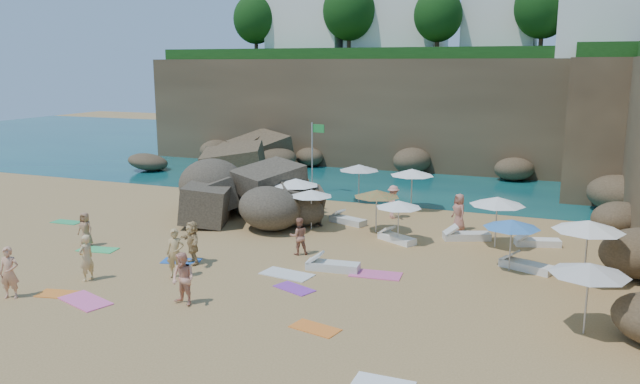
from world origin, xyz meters
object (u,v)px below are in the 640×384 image
at_px(lounger_0, 467,236).
at_px(person_stand_3, 317,208).
at_px(rock_outcrop, 256,220).
at_px(person_stand_4, 459,212).
at_px(person_stand_0, 9,273).
at_px(person_stand_5, 305,194).
at_px(parasol_1, 359,168).
at_px(person_stand_2, 393,202).
at_px(parasol_2, 412,172).
at_px(flag_pole, 314,148).
at_px(person_stand_1, 299,236).
at_px(person_stand_6, 86,258).
at_px(parasol_0, 311,193).

relative_size(lounger_0, person_stand_3, 1.13).
relative_size(rock_outcrop, person_stand_4, 3.98).
bearing_deg(person_stand_0, person_stand_5, 53.76).
bearing_deg(person_stand_4, lounger_0, -18.08).
xyz_separation_m(parasol_1, person_stand_2, (2.81, -2.98, -1.12)).
height_order(parasol_1, parasol_2, parasol_2).
xyz_separation_m(flag_pole, person_stand_1, (4.10, -11.66, -1.95)).
distance_m(flag_pole, person_stand_3, 8.08).
relative_size(rock_outcrop, person_stand_6, 4.09).
bearing_deg(person_stand_1, person_stand_4, -164.51).
distance_m(parasol_1, person_stand_1, 10.47).
relative_size(parasol_2, person_stand_1, 1.51).
distance_m(flag_pole, parasol_1, 3.58).
xyz_separation_m(person_stand_4, person_stand_5, (-8.35, 1.33, -0.02)).
relative_size(parasol_2, person_stand_3, 1.29).
bearing_deg(parasol_0, lounger_0, 7.63).
relative_size(person_stand_1, person_stand_3, 0.86).
relative_size(person_stand_0, person_stand_4, 1.01).
xyz_separation_m(parasol_2, person_stand_1, (-2.35, -9.59, -1.25)).
xyz_separation_m(parasol_2, person_stand_3, (-3.36, -5.16, -1.12)).
distance_m(person_stand_3, person_stand_5, 3.66).
height_order(person_stand_0, person_stand_6, person_stand_0).
height_order(parasol_1, person_stand_1, parasol_1).
relative_size(parasol_0, person_stand_2, 1.20).
bearing_deg(parasol_2, person_stand_6, -118.13).
bearing_deg(person_stand_4, parasol_0, -110.63).
height_order(flag_pole, person_stand_5, flag_pole).
bearing_deg(lounger_0, parasol_0, 164.83).
bearing_deg(rock_outcrop, person_stand_4, 10.71).
xyz_separation_m(flag_pole, person_stand_3, (3.10, -7.24, -1.82)).
bearing_deg(person_stand_4, person_stand_5, -140.11).
bearing_deg(flag_pole, lounger_0, -34.24).
height_order(person_stand_1, person_stand_2, person_stand_2).
xyz_separation_m(person_stand_2, person_stand_4, (3.47, -1.17, 0.04)).
bearing_deg(rock_outcrop, person_stand_1, -45.76).
bearing_deg(person_stand_3, person_stand_6, 175.18).
bearing_deg(lounger_0, person_stand_0, -158.29).
height_order(parasol_0, person_stand_6, parasol_0).
height_order(person_stand_4, person_stand_5, person_stand_4).
relative_size(flag_pole, parasol_1, 1.89).
height_order(rock_outcrop, person_stand_3, person_stand_3).
bearing_deg(lounger_0, person_stand_4, 90.16).
xyz_separation_m(rock_outcrop, parasol_1, (3.41, 5.98, 1.96)).
xyz_separation_m(rock_outcrop, person_stand_3, (3.26, 0.04, 0.90)).
height_order(lounger_0, person_stand_5, person_stand_5).
height_order(parasol_0, person_stand_5, parasol_0).
bearing_deg(parasol_0, person_stand_3, 87.16).
bearing_deg(person_stand_3, parasol_2, -12.47).
bearing_deg(person_stand_5, person_stand_0, -121.27).
bearing_deg(person_stand_4, person_stand_6, -84.39).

